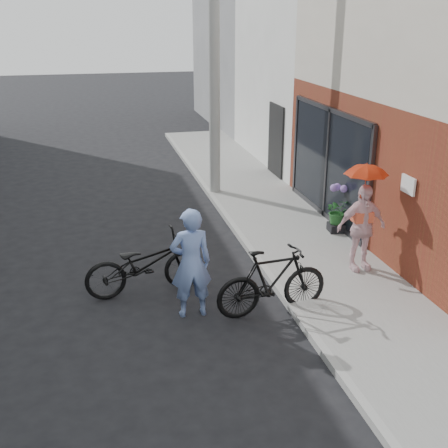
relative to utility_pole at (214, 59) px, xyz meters
name	(u,v)px	position (x,y,z in m)	size (l,w,h in m)	color
ground	(230,307)	(-1.10, -6.00, -3.50)	(80.00, 80.00, 0.00)	black
sidewalk	(305,246)	(1.00, -4.00, -3.44)	(2.20, 24.00, 0.12)	gray
curb	(251,251)	(-0.16, -4.00, -3.44)	(0.12, 24.00, 0.12)	#9E9E99
plaster_building	(381,49)	(6.10, 3.00, 0.00)	(8.00, 6.00, 7.00)	white
east_building_far	(301,39)	(6.10, 10.00, 0.00)	(8.00, 8.00, 7.00)	slate
utility_pole	(214,59)	(0.00, 0.00, 0.00)	(0.28, 0.28, 7.00)	#9E9E99
officer	(191,263)	(-1.76, -6.09, -2.60)	(0.66, 0.43, 1.80)	#728DCB
bike_left	(145,264)	(-2.40, -5.16, -2.96)	(0.72, 2.05, 1.08)	black
bike_right	(272,281)	(-0.50, -6.34, -2.94)	(0.53, 1.87, 1.12)	black
kimono_woman	(361,228)	(1.50, -5.35, -2.57)	(0.95, 0.39, 1.61)	silver
parasol	(367,167)	(1.50, -5.35, -1.45)	(0.73, 0.73, 0.64)	#DF421A
planter	(336,227)	(1.90, -3.50, -3.29)	(0.34, 0.34, 0.18)	black
potted_plant	(337,211)	(1.90, -3.50, -2.92)	(0.51, 0.44, 0.57)	#29672B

